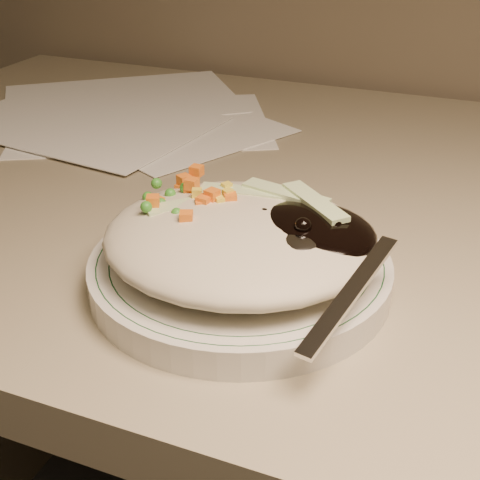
% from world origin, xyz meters
% --- Properties ---
extents(desk, '(1.40, 0.70, 0.74)m').
position_xyz_m(desk, '(0.00, 1.38, 0.54)').
color(desk, gray).
rests_on(desk, ground).
extents(plate, '(0.22, 0.22, 0.02)m').
position_xyz_m(plate, '(-0.12, 1.19, 0.75)').
color(plate, silver).
rests_on(plate, desk).
extents(plate_rim, '(0.21, 0.21, 0.00)m').
position_xyz_m(plate_rim, '(-0.12, 1.19, 0.76)').
color(plate_rim, '#144723').
rests_on(plate_rim, plate).
extents(meal, '(0.20, 0.19, 0.05)m').
position_xyz_m(meal, '(-0.11, 1.19, 0.78)').
color(meal, '#BEB59A').
rests_on(meal, plate).
extents(papers, '(0.44, 0.41, 0.00)m').
position_xyz_m(papers, '(-0.39, 1.50, 0.74)').
color(papers, white).
rests_on(papers, desk).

